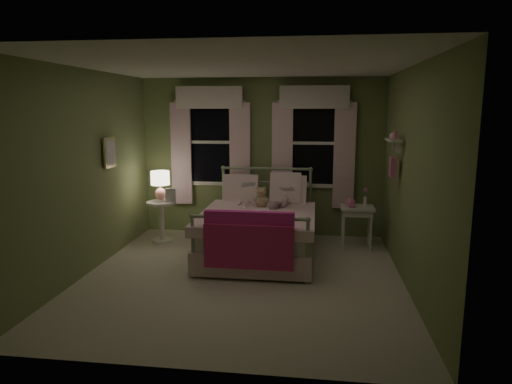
# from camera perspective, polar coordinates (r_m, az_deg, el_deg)

# --- Properties ---
(room_shell) EXTENTS (4.20, 4.20, 4.20)m
(room_shell) POSITION_cam_1_polar(r_m,az_deg,el_deg) (5.54, -1.87, 2.04)
(room_shell) COLOR beige
(room_shell) RESTS_ON ground
(bed) EXTENTS (1.58, 2.04, 1.18)m
(bed) POSITION_cam_1_polar(r_m,az_deg,el_deg) (6.58, 0.43, -4.82)
(bed) COLOR white
(bed) RESTS_ON ground
(pink_throw) EXTENTS (1.10, 0.15, 0.71)m
(pink_throw) POSITION_cam_1_polar(r_m,az_deg,el_deg) (5.55, -0.91, -5.22)
(pink_throw) COLOR #E32C9E
(pink_throw) RESTS_ON bed
(child_left) EXTENTS (0.28, 0.21, 0.70)m
(child_left) POSITION_cam_1_polar(r_m,az_deg,el_deg) (6.92, -1.47, 0.53)
(child_left) COLOR #F7D1DD
(child_left) RESTS_ON bed
(child_right) EXTENTS (0.44, 0.39, 0.76)m
(child_right) POSITION_cam_1_polar(r_m,az_deg,el_deg) (6.85, 3.16, 0.69)
(child_right) COLOR #F7D1DD
(child_right) RESTS_ON bed
(book_left) EXTENTS (0.22, 0.16, 0.26)m
(book_left) POSITION_cam_1_polar(r_m,az_deg,el_deg) (6.67, -1.81, 0.54)
(book_left) COLOR beige
(book_left) RESTS_ON child_left
(book_right) EXTENTS (0.21, 0.13, 0.26)m
(book_right) POSITION_cam_1_polar(r_m,az_deg,el_deg) (6.61, 2.99, 0.07)
(book_right) COLOR beige
(book_right) RESTS_ON child_right
(teddy_bear) EXTENTS (0.24, 0.20, 0.32)m
(teddy_bear) POSITION_cam_1_polar(r_m,az_deg,el_deg) (6.75, 0.67, -0.80)
(teddy_bear) COLOR tan
(teddy_bear) RESTS_ON bed
(nightstand_left) EXTENTS (0.46, 0.46, 0.65)m
(nightstand_left) POSITION_cam_1_polar(r_m,az_deg,el_deg) (7.43, -11.72, -2.92)
(nightstand_left) COLOR white
(nightstand_left) RESTS_ON ground
(table_lamp) EXTENTS (0.29, 0.29, 0.46)m
(table_lamp) POSITION_cam_1_polar(r_m,az_deg,el_deg) (7.33, -11.88, 1.16)
(table_lamp) COLOR #FFA496
(table_lamp) RESTS_ON nightstand_left
(book_nightstand) EXTENTS (0.22, 0.26, 0.02)m
(book_nightstand) POSITION_cam_1_polar(r_m,az_deg,el_deg) (7.27, -11.25, -1.26)
(book_nightstand) COLOR beige
(book_nightstand) RESTS_ON nightstand_left
(nightstand_right) EXTENTS (0.50, 0.40, 0.64)m
(nightstand_right) POSITION_cam_1_polar(r_m,az_deg,el_deg) (7.06, 12.52, -2.56)
(nightstand_right) COLOR white
(nightstand_right) RESTS_ON ground
(pink_toy) EXTENTS (0.14, 0.19, 0.14)m
(pink_toy) POSITION_cam_1_polar(r_m,az_deg,el_deg) (7.01, 11.76, -1.30)
(pink_toy) COLOR pink
(pink_toy) RESTS_ON nightstand_right
(bud_vase) EXTENTS (0.06, 0.06, 0.28)m
(bud_vase) POSITION_cam_1_polar(r_m,az_deg,el_deg) (7.07, 13.53, -0.60)
(bud_vase) COLOR white
(bud_vase) RESTS_ON nightstand_right
(window_left) EXTENTS (1.34, 0.13, 1.96)m
(window_left) POSITION_cam_1_polar(r_m,az_deg,el_deg) (7.65, -5.74, 6.74)
(window_left) COLOR black
(window_left) RESTS_ON room_shell
(window_right) EXTENTS (1.34, 0.13, 1.96)m
(window_right) POSITION_cam_1_polar(r_m,az_deg,el_deg) (7.45, 7.18, 6.62)
(window_right) COLOR black
(window_right) RESTS_ON room_shell
(wall_shelf) EXTENTS (0.15, 0.50, 0.60)m
(wall_shelf) POSITION_cam_1_polar(r_m,az_deg,el_deg) (6.22, 16.81, 4.60)
(wall_shelf) COLOR white
(wall_shelf) RESTS_ON room_shell
(framed_picture) EXTENTS (0.03, 0.32, 0.42)m
(framed_picture) POSITION_cam_1_polar(r_m,az_deg,el_deg) (6.67, -17.82, 4.71)
(framed_picture) COLOR beige
(framed_picture) RESTS_ON room_shell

